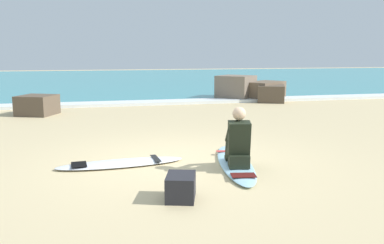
{
  "coord_description": "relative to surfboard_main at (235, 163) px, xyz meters",
  "views": [
    {
      "loc": [
        -1.31,
        -6.58,
        1.85
      ],
      "look_at": [
        0.45,
        0.77,
        0.55
      ],
      "focal_mm": 37.65,
      "sensor_mm": 36.0,
      "label": 1
    }
  ],
  "objects": [
    {
      "name": "ground_plane",
      "position": [
        -0.9,
        0.43,
        -0.04
      ],
      "size": [
        80.0,
        80.0,
        0.0
      ],
      "primitive_type": "plane",
      "color": "#CCB584"
    },
    {
      "name": "surfboard_spare_near",
      "position": [
        -1.85,
        0.45,
        0.0
      ],
      "size": [
        2.15,
        0.68,
        0.08
      ],
      "color": "silver",
      "rests_on": "ground"
    },
    {
      "name": "surfer_seated",
      "position": [
        -0.04,
        -0.24,
        0.4
      ],
      "size": [
        0.48,
        0.75,
        0.95
      ],
      "color": "black",
      "rests_on": "surfboard_main"
    },
    {
      "name": "sea",
      "position": [
        -0.9,
        22.15,
        0.01
      ],
      "size": [
        80.0,
        28.0,
        0.1
      ],
      "primitive_type": "cube",
      "color": "teal",
      "rests_on": "ground"
    },
    {
      "name": "rock_outcrop_distant",
      "position": [
        3.87,
        8.72,
        0.37
      ],
      "size": [
        2.98,
        2.54,
        0.97
      ],
      "color": "brown",
      "rests_on": "ground"
    },
    {
      "name": "breaking_foam",
      "position": [
        -0.9,
        8.45,
        0.02
      ],
      "size": [
        80.0,
        0.9,
        0.11
      ],
      "primitive_type": "cube",
      "color": "white",
      "rests_on": "ground"
    },
    {
      "name": "surfboard_main",
      "position": [
        0.0,
        0.0,
        0.0
      ],
      "size": [
        0.97,
        2.53,
        0.08
      ],
      "color": "#9ED1E5",
      "rests_on": "ground"
    },
    {
      "name": "beach_bag",
      "position": [
        -1.21,
        -1.33,
        0.12
      ],
      "size": [
        0.48,
        0.56,
        0.32
      ],
      "primitive_type": "cube",
      "rotation": [
        0.0,
        0.0,
        -0.29
      ],
      "color": "#232328",
      "rests_on": "ground"
    },
    {
      "name": "shoreline_rock",
      "position": [
        -3.95,
        6.67,
        0.26
      ],
      "size": [
        1.3,
        1.3,
        0.59
      ],
      "primitive_type": "cube",
      "rotation": [
        0.0,
        0.0,
        2.72
      ],
      "color": "brown",
      "rests_on": "ground"
    }
  ]
}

